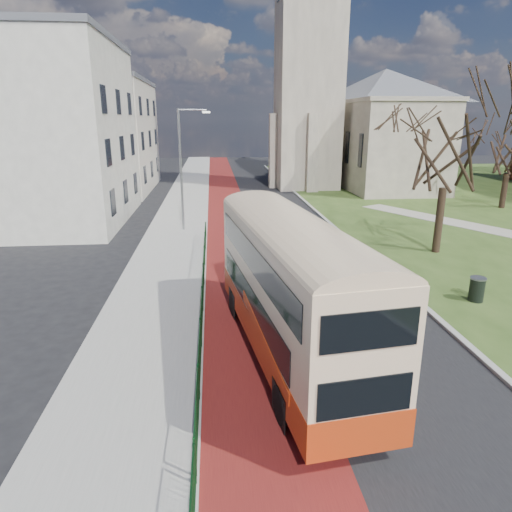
{
  "coord_description": "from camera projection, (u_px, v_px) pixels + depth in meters",
  "views": [
    {
      "loc": [
        -2.41,
        -13.08,
        7.48
      ],
      "look_at": [
        -0.7,
        4.97,
        2.0
      ],
      "focal_mm": 32.0,
      "sensor_mm": 36.0,
      "label": 1
    }
  ],
  "objects": [
    {
      "name": "road_carriageway",
      "position": [
        266.0,
        223.0,
        34.04
      ],
      "size": [
        9.0,
        120.0,
        0.01
      ],
      "primitive_type": "cube",
      "color": "black",
      "rests_on": "ground"
    },
    {
      "name": "street_block_far",
      "position": [
        101.0,
        135.0,
        48.12
      ],
      "size": [
        10.3,
        16.3,
        11.5
      ],
      "color": "beige",
      "rests_on": "ground"
    },
    {
      "name": "winter_tree_near",
      "position": [
        449.0,
        134.0,
        24.62
      ],
      "size": [
        6.94,
        6.94,
        9.57
      ],
      "rotation": [
        0.0,
        0.0,
        -0.07
      ],
      "color": "#2E2017",
      "rests_on": "grass_green"
    },
    {
      "name": "litter_bin",
      "position": [
        477.0,
        289.0,
        19.25
      ],
      "size": [
        0.79,
        0.79,
        1.05
      ],
      "rotation": [
        0.0,
        0.0,
        -0.23
      ],
      "color": "black",
      "rests_on": "grass_green"
    },
    {
      "name": "ground",
      "position": [
        292.0,
        358.0,
        14.85
      ],
      "size": [
        160.0,
        160.0,
        0.0
      ],
      "primitive_type": "plane",
      "color": "black",
      "rests_on": "ground"
    },
    {
      "name": "street_block_near",
      "position": [
        49.0,
        132.0,
        32.66
      ],
      "size": [
        10.3,
        14.3,
        13.0
      ],
      "color": "beige",
      "rests_on": "ground"
    },
    {
      "name": "streetlamp",
      "position": [
        183.0,
        164.0,
        30.28
      ],
      "size": [
        2.13,
        0.18,
        8.0
      ],
      "color": "gray",
      "rests_on": "pavement_west"
    },
    {
      "name": "pavement_west",
      "position": [
        178.0,
        224.0,
        33.44
      ],
      "size": [
        4.0,
        120.0,
        0.12
      ],
      "primitive_type": "cube",
      "color": "gray",
      "rests_on": "ground"
    },
    {
      "name": "bus_lane",
      "position": [
        230.0,
        224.0,
        33.79
      ],
      "size": [
        3.4,
        120.0,
        0.01
      ],
      "primitive_type": "cube",
      "color": "#591414",
      "rests_on": "ground"
    },
    {
      "name": "kerb_east",
      "position": [
        321.0,
        215.0,
        36.34
      ],
      "size": [
        0.25,
        80.0,
        0.13
      ],
      "primitive_type": "cube",
      "color": "#999993",
      "rests_on": "ground"
    },
    {
      "name": "pedestrian_railing",
      "position": [
        202.0,
        299.0,
        18.23
      ],
      "size": [
        0.07,
        24.0,
        1.12
      ],
      "color": "#0D3C1A",
      "rests_on": "ground"
    },
    {
      "name": "kerb_west",
      "position": [
        206.0,
        223.0,
        33.61
      ],
      "size": [
        0.25,
        120.0,
        0.13
      ],
      "primitive_type": "cube",
      "color": "#999993",
      "rests_on": "ground"
    },
    {
      "name": "gothic_church",
      "position": [
        351.0,
        63.0,
        48.39
      ],
      "size": [
        16.38,
        18.0,
        40.0
      ],
      "color": "gray",
      "rests_on": "ground"
    },
    {
      "name": "bus",
      "position": [
        290.0,
        283.0,
        14.26
      ],
      "size": [
        3.85,
        10.93,
        4.48
      ],
      "rotation": [
        0.0,
        0.0,
        0.13
      ],
      "color": "#B23410",
      "rests_on": "ground"
    },
    {
      "name": "winter_tree_far",
      "position": [
        511.0,
        145.0,
        38.06
      ],
      "size": [
        6.5,
        6.5,
        7.7
      ],
      "rotation": [
        0.0,
        0.0,
        -0.29
      ],
      "color": "black",
      "rests_on": "grass_green"
    }
  ]
}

